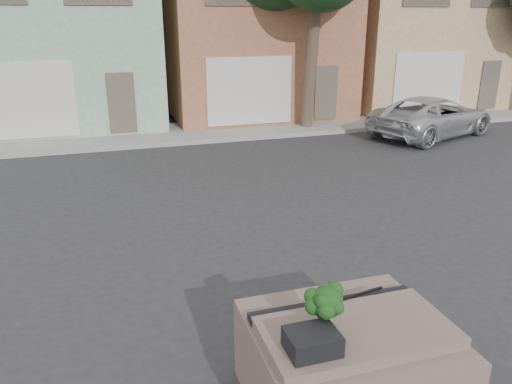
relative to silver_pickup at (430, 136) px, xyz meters
name	(u,v)px	position (x,y,z in m)	size (l,w,h in m)	color
ground_plane	(261,277)	(-8.82, -7.79, 0.00)	(120.00, 120.00, 0.00)	#303033
sidewalk	(170,134)	(-8.82, 2.71, 0.07)	(40.00, 3.00, 0.15)	gray
townhouse_mint	(57,22)	(-12.32, 6.71, 3.77)	(7.20, 8.20, 7.55)	#91B99A
townhouse_tan	(246,21)	(-4.82, 6.71, 3.77)	(7.20, 8.20, 7.55)	#A46446
townhouse_beige	(401,21)	(2.68, 6.71, 3.77)	(7.20, 8.20, 7.55)	tan
silver_pickup	(430,136)	(0.00, 0.00, 0.00)	(2.28, 4.94, 1.37)	silver
tree_near	(313,8)	(-3.82, 2.01, 4.25)	(4.40, 4.00, 8.50)	#17371A
car_dashboard	(347,364)	(-8.82, -10.79, 0.56)	(2.00, 1.80, 1.12)	#725B51
instrument_hump	(312,341)	(-9.40, -11.14, 1.22)	(0.48, 0.38, 0.20)	black
wiper_arm	(357,295)	(-8.54, -10.41, 1.13)	(0.70, 0.03, 0.02)	black
broccoli	(326,308)	(-9.14, -10.86, 1.36)	(0.39, 0.39, 0.47)	#143511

